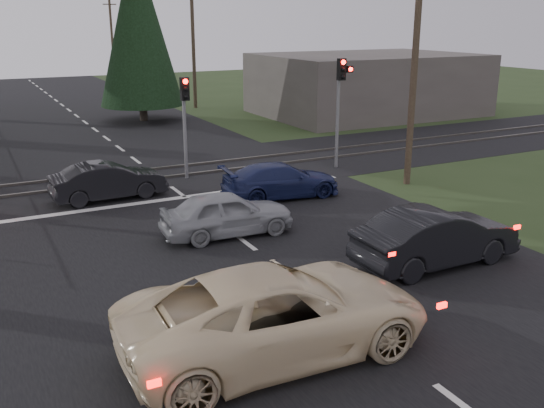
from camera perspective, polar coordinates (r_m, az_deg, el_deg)
ground at (r=15.40m, az=2.06°, el=-7.06°), size 120.00×120.00×0.00m
road at (r=24.12m, az=-9.61°, el=1.72°), size 14.00×100.00×0.01m
rail_corridor at (r=25.97m, az=-10.98°, el=2.75°), size 120.00×8.00×0.01m
stop_line at (r=22.47m, az=-8.20°, el=0.66°), size 13.00×0.35×0.00m
rail_near at (r=25.22m, az=-10.46°, el=2.45°), size 120.00×0.12×0.10m
rail_far at (r=26.71m, az=-11.48°, el=3.21°), size 120.00×0.12×0.10m
traffic_signal_right at (r=26.25m, az=6.50°, el=10.45°), size 0.68×0.48×4.70m
traffic_signal_center at (r=24.49m, az=-8.19°, el=8.72°), size 0.32×0.48×4.10m
utility_pole_near at (r=23.93m, az=13.29°, el=12.88°), size 1.80×0.26×9.00m
utility_pole_mid at (r=44.98m, az=-7.43°, el=14.95°), size 1.80×0.26×9.00m
utility_pole_far at (r=68.99m, az=-14.85°, el=15.24°), size 1.80×0.26×9.00m
conifer_tree at (r=39.63m, az=-12.51°, el=16.26°), size 5.20×5.20×11.00m
building_right at (r=42.56m, az=8.93°, el=11.09°), size 14.00×10.00×4.00m
cream_coupe at (r=11.88m, az=0.42°, el=-10.18°), size 6.22×3.02×1.71m
dark_hatchback at (r=16.58m, az=15.18°, el=-3.04°), size 4.64×1.66×1.52m
silver_car at (r=18.24m, az=-4.26°, el=-0.90°), size 4.07×1.83×1.36m
blue_sedan at (r=22.10m, az=0.83°, el=2.24°), size 4.52×2.18×1.27m
dark_car_far at (r=22.65m, az=-15.14°, el=2.09°), size 4.10×1.57×1.33m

